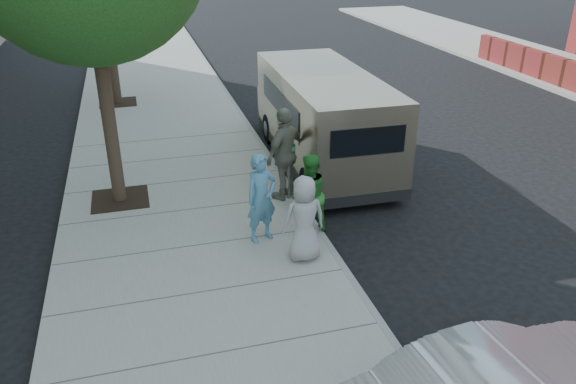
% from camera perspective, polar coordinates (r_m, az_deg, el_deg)
% --- Properties ---
extents(ground, '(120.00, 120.00, 0.00)m').
position_cam_1_polar(ground, '(10.83, -4.23, -5.39)').
color(ground, black).
rests_on(ground, ground).
extents(sidewalk, '(5.00, 60.00, 0.15)m').
position_cam_1_polar(sidewalk, '(10.68, -9.53, -5.73)').
color(sidewalk, gray).
rests_on(sidewalk, ground).
extents(curb_face, '(0.12, 60.00, 0.16)m').
position_cam_1_polar(curb_face, '(11.12, 3.06, -4.03)').
color(curb_face, gray).
rests_on(curb_face, ground).
extents(parking_meter, '(0.27, 0.15, 1.25)m').
position_cam_1_polar(parking_meter, '(11.87, 0.10, 3.27)').
color(parking_meter, gray).
rests_on(parking_meter, sidewalk).
extents(van, '(2.25, 6.34, 2.33)m').
position_cam_1_polar(van, '(14.12, 3.51, 7.68)').
color(van, tan).
rests_on(van, ground).
extents(person_officer, '(0.73, 0.60, 1.72)m').
position_cam_1_polar(person_officer, '(10.32, -2.72, -0.62)').
color(person_officer, teal).
rests_on(person_officer, sidewalk).
extents(person_green_shirt, '(0.96, 0.87, 1.62)m').
position_cam_1_polar(person_green_shirt, '(10.55, 2.11, -0.30)').
color(person_green_shirt, '#2A802B').
rests_on(person_green_shirt, sidewalk).
extents(person_gray_shirt, '(0.79, 0.53, 1.57)m').
position_cam_1_polar(person_gray_shirt, '(9.75, 1.65, -2.75)').
color(person_gray_shirt, '#A2A3A5').
rests_on(person_gray_shirt, sidewalk).
extents(person_striped_polo, '(1.24, 1.10, 2.02)m').
position_cam_1_polar(person_striped_polo, '(11.92, -0.27, 3.89)').
color(person_striped_polo, gray).
rests_on(person_striped_polo, sidewalk).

